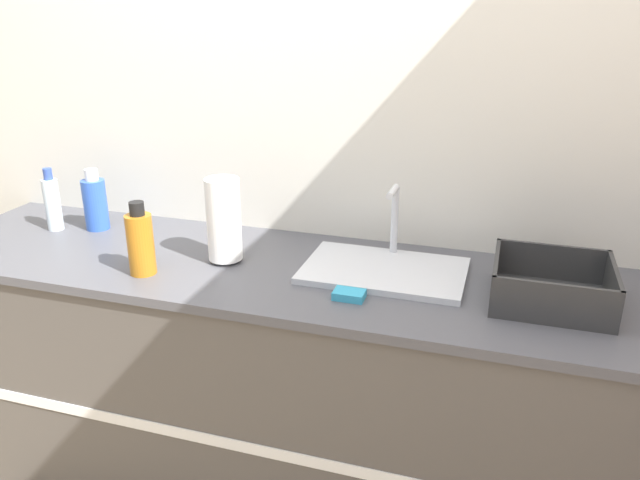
% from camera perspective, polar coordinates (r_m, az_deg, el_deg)
% --- Properties ---
extents(wall_back, '(4.93, 0.06, 2.60)m').
position_cam_1_polar(wall_back, '(2.21, -0.13, 10.41)').
color(wall_back, beige).
rests_on(wall_back, ground_plane).
extents(counter_cabinet, '(2.56, 0.66, 0.91)m').
position_cam_1_polar(counter_cabinet, '(2.23, -2.89, -13.18)').
color(counter_cabinet, '#514C47').
rests_on(counter_cabinet, ground_plane).
extents(sink, '(0.50, 0.32, 0.25)m').
position_cam_1_polar(sink, '(1.97, 5.94, -2.52)').
color(sink, silver).
rests_on(sink, counter_cabinet).
extents(paper_towel_roll, '(0.11, 0.11, 0.28)m').
position_cam_1_polar(paper_towel_roll, '(2.03, -8.80, 1.80)').
color(paper_towel_roll, '#4C4C51').
rests_on(paper_towel_roll, counter_cabinet).
extents(dish_rack, '(0.33, 0.30, 0.12)m').
position_cam_1_polar(dish_rack, '(1.89, 20.39, -4.21)').
color(dish_rack, '#2D2D2D').
rests_on(dish_rack, counter_cabinet).
extents(bottle_clear, '(0.06, 0.06, 0.23)m').
position_cam_1_polar(bottle_clear, '(2.51, -23.27, 3.14)').
color(bottle_clear, silver).
rests_on(bottle_clear, counter_cabinet).
extents(bottle_blue, '(0.09, 0.09, 0.23)m').
position_cam_1_polar(bottle_blue, '(2.46, -19.87, 3.22)').
color(bottle_blue, '#2D56B7').
rests_on(bottle_blue, counter_cabinet).
extents(bottle_amber, '(0.08, 0.08, 0.23)m').
position_cam_1_polar(bottle_amber, '(2.01, -16.09, -0.21)').
color(bottle_amber, '#B26B19').
rests_on(bottle_amber, counter_cabinet).
extents(sponge, '(0.09, 0.06, 0.02)m').
position_cam_1_polar(sponge, '(1.80, 2.68, -5.02)').
color(sponge, '#3399BF').
rests_on(sponge, counter_cabinet).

